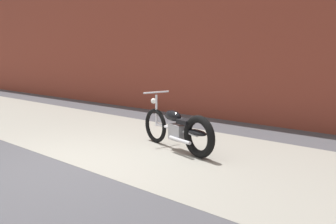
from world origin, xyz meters
TOP-DOWN VIEW (x-y plane):
  - ground_plane at (0.00, 0.00)m, footprint 80.00×80.00m
  - sidewalk_slab at (0.00, 1.75)m, footprint 36.00×3.50m
  - brick_building_wall at (0.00, 5.20)m, footprint 36.00×0.50m
  - motorcycle_black at (0.78, 1.74)m, footprint 1.98×0.74m

SIDE VIEW (x-z plane):
  - ground_plane at x=0.00m, z-range 0.00..0.00m
  - sidewalk_slab at x=0.00m, z-range 0.00..0.01m
  - motorcycle_black at x=0.78m, z-range -0.12..0.91m
  - brick_building_wall at x=0.00m, z-range 0.00..5.23m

